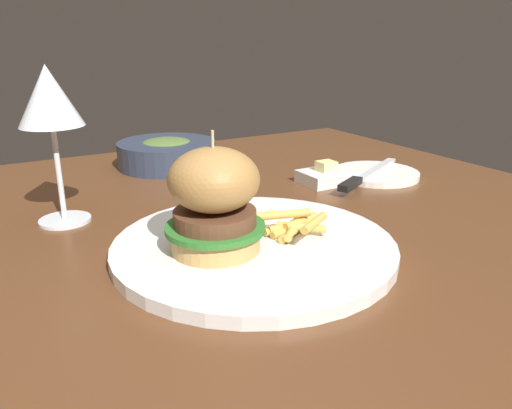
% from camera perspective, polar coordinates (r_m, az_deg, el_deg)
% --- Properties ---
extents(dining_table, '(1.13, 0.95, 0.74)m').
position_cam_1_polar(dining_table, '(0.67, -5.39, -9.88)').
color(dining_table, '#56331C').
rests_on(dining_table, ground).
extents(main_plate, '(0.31, 0.31, 0.01)m').
position_cam_1_polar(main_plate, '(0.55, -0.22, -4.85)').
color(main_plate, white).
rests_on(main_plate, dining_table).
extents(burger_sandwich, '(0.11, 0.11, 0.13)m').
position_cam_1_polar(burger_sandwich, '(0.51, -4.78, 0.49)').
color(burger_sandwich, tan).
rests_on(burger_sandwich, main_plate).
extents(fries_pile, '(0.08, 0.11, 0.03)m').
position_cam_1_polar(fries_pile, '(0.57, 4.02, -2.30)').
color(fries_pile, gold).
rests_on(fries_pile, main_plate).
extents(wine_glass, '(0.08, 0.08, 0.20)m').
position_cam_1_polar(wine_glass, '(0.65, -22.54, 10.81)').
color(wine_glass, silver).
rests_on(wine_glass, dining_table).
extents(bread_plate, '(0.14, 0.14, 0.01)m').
position_cam_1_polar(bread_plate, '(0.87, 13.52, 3.44)').
color(bread_plate, white).
rests_on(bread_plate, dining_table).
extents(table_knife, '(0.21, 0.12, 0.01)m').
position_cam_1_polar(table_knife, '(0.82, 12.36, 3.24)').
color(table_knife, silver).
rests_on(table_knife, bread_plate).
extents(butter_dish, '(0.08, 0.06, 0.04)m').
position_cam_1_polar(butter_dish, '(0.82, 7.97, 3.26)').
color(butter_dish, white).
rests_on(butter_dish, dining_table).
extents(soup_bowl, '(0.18, 0.18, 0.05)m').
position_cam_1_polar(soup_bowl, '(0.92, -10.12, 5.85)').
color(soup_bowl, '#2D384C').
rests_on(soup_bowl, dining_table).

